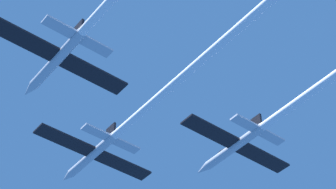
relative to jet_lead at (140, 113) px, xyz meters
The scene contains 2 objects.
jet_lead is the anchor object (origin of this frame).
jet_right_wing 22.99m from the jet_lead, 45.86° to the right, with size 20.14×54.38×3.34m.
Camera 1 is at (-40.65, -70.58, -58.68)m, focal length 68.13 mm.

